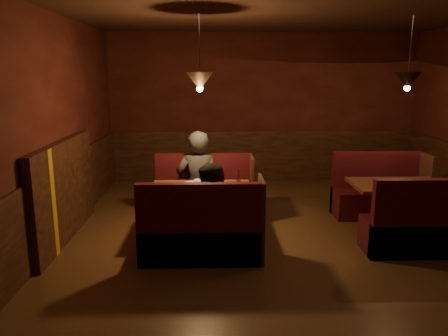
{
  "coord_description": "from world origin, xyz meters",
  "views": [
    {
      "loc": [
        -0.99,
        -5.12,
        2.17
      ],
      "look_at": [
        -0.85,
        0.36,
        0.95
      ],
      "focal_mm": 35.0,
      "sensor_mm": 36.0,
      "label": 1
    }
  ],
  "objects_px": {
    "diner_a": "(198,165)",
    "main_bench_near": "(202,236)",
    "diner_b": "(214,197)",
    "main_bench_far": "(204,199)",
    "second_table": "(397,196)",
    "second_bench_far": "(378,196)",
    "main_table": "(202,199)",
    "second_bench_near": "(423,230)"
  },
  "relations": [
    {
      "from": "diner_a",
      "to": "main_bench_near",
      "type": "bearing_deg",
      "value": 88.47
    },
    {
      "from": "diner_b",
      "to": "main_bench_far",
      "type": "bearing_deg",
      "value": 113.2
    },
    {
      "from": "main_bench_far",
      "to": "second_table",
      "type": "xyz_separation_m",
      "value": [
        2.63,
        -0.6,
        0.2
      ]
    },
    {
      "from": "second_bench_far",
      "to": "main_table",
      "type": "bearing_deg",
      "value": -162.0
    },
    {
      "from": "main_bench_far",
      "to": "second_bench_near",
      "type": "relative_size",
      "value": 1.05
    },
    {
      "from": "main_table",
      "to": "main_bench_near",
      "type": "bearing_deg",
      "value": -88.78
    },
    {
      "from": "main_table",
      "to": "second_bench_near",
      "type": "distance_m",
      "value": 2.75
    },
    {
      "from": "second_bench_near",
      "to": "main_table",
      "type": "bearing_deg",
      "value": 167.4
    },
    {
      "from": "diner_a",
      "to": "diner_b",
      "type": "bearing_deg",
      "value": 95.25
    },
    {
      "from": "main_table",
      "to": "main_bench_far",
      "type": "relative_size",
      "value": 0.91
    },
    {
      "from": "main_bench_near",
      "to": "second_bench_near",
      "type": "relative_size",
      "value": 1.05
    },
    {
      "from": "second_bench_far",
      "to": "diner_b",
      "type": "xyz_separation_m",
      "value": [
        -2.51,
        -1.5,
        0.43
      ]
    },
    {
      "from": "second_table",
      "to": "main_bench_far",
      "type": "bearing_deg",
      "value": 167.11
    },
    {
      "from": "second_table",
      "to": "main_table",
      "type": "bearing_deg",
      "value": -177.07
    },
    {
      "from": "second_bench_far",
      "to": "diner_b",
      "type": "height_order",
      "value": "diner_b"
    },
    {
      "from": "second_table",
      "to": "main_bench_near",
      "type": "bearing_deg",
      "value": -161.6
    },
    {
      "from": "main_table",
      "to": "second_bench_near",
      "type": "xyz_separation_m",
      "value": [
        2.67,
        -0.6,
        -0.23
      ]
    },
    {
      "from": "main_table",
      "to": "second_bench_far",
      "type": "xyz_separation_m",
      "value": [
        2.67,
        0.87,
        -0.23
      ]
    },
    {
      "from": "main_bench_near",
      "to": "main_bench_far",
      "type": "bearing_deg",
      "value": 90.0
    },
    {
      "from": "main_bench_far",
      "to": "second_table",
      "type": "bearing_deg",
      "value": -12.89
    },
    {
      "from": "main_table",
      "to": "diner_b",
      "type": "height_order",
      "value": "diner_b"
    },
    {
      "from": "main_table",
      "to": "second_table",
      "type": "bearing_deg",
      "value": 2.93
    },
    {
      "from": "main_bench_near",
      "to": "second_bench_near",
      "type": "bearing_deg",
      "value": 3.05
    },
    {
      "from": "main_bench_far",
      "to": "second_bench_near",
      "type": "height_order",
      "value": "main_bench_far"
    },
    {
      "from": "main_bench_near",
      "to": "diner_a",
      "type": "bearing_deg",
      "value": 93.81
    },
    {
      "from": "main_table",
      "to": "diner_b",
      "type": "bearing_deg",
      "value": -75.69
    },
    {
      "from": "main_table",
      "to": "second_bench_near",
      "type": "relative_size",
      "value": 0.96
    },
    {
      "from": "main_table",
      "to": "main_bench_near",
      "type": "distance_m",
      "value": 0.77
    },
    {
      "from": "main_bench_far",
      "to": "diner_a",
      "type": "relative_size",
      "value": 0.84
    },
    {
      "from": "main_bench_near",
      "to": "diner_b",
      "type": "distance_m",
      "value": 0.47
    },
    {
      "from": "main_bench_near",
      "to": "diner_b",
      "type": "height_order",
      "value": "diner_b"
    },
    {
      "from": "main_bench_near",
      "to": "diner_b",
      "type": "relative_size",
      "value": 0.96
    },
    {
      "from": "main_table",
      "to": "second_bench_near",
      "type": "bearing_deg",
      "value": -12.6
    },
    {
      "from": "main_bench_near",
      "to": "second_bench_far",
      "type": "bearing_deg",
      "value": 31.18
    },
    {
      "from": "main_table",
      "to": "main_bench_near",
      "type": "height_order",
      "value": "main_bench_near"
    },
    {
      "from": "second_bench_near",
      "to": "diner_b",
      "type": "relative_size",
      "value": 0.91
    },
    {
      "from": "main_bench_near",
      "to": "second_table",
      "type": "distance_m",
      "value": 2.78
    },
    {
      "from": "second_bench_far",
      "to": "diner_a",
      "type": "bearing_deg",
      "value": -175.11
    },
    {
      "from": "second_bench_near",
      "to": "main_bench_near",
      "type": "bearing_deg",
      "value": -176.95
    },
    {
      "from": "main_bench_far",
      "to": "main_bench_near",
      "type": "bearing_deg",
      "value": -90.0
    },
    {
      "from": "diner_b",
      "to": "second_table",
      "type": "bearing_deg",
      "value": 34.25
    },
    {
      "from": "main_bench_near",
      "to": "second_table",
      "type": "relative_size",
      "value": 1.17
    }
  ]
}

